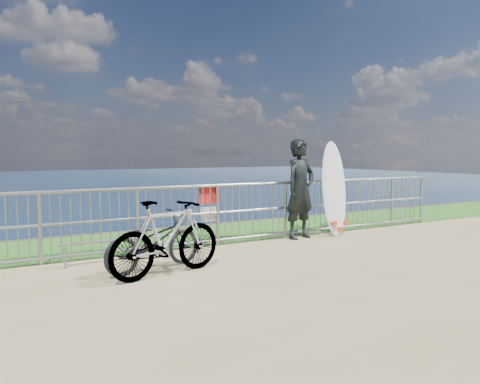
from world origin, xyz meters
TOP-DOWN VIEW (x-y plane):
  - grass_strip at (0.00, 2.70)m, footprint 120.00×120.00m
  - railing at (0.01, 1.60)m, footprint 10.06×0.10m
  - surfer at (1.24, 1.43)m, footprint 0.79×0.59m
  - surfboard at (2.04, 1.35)m, footprint 0.62×0.58m
  - bicycle_near at (-2.11, 0.47)m, footprint 1.69×0.95m
  - bicycle_far at (-2.07, 0.09)m, footprint 1.82×0.87m
  - bike_rack at (-2.41, 1.18)m, footprint 1.82×0.05m

SIDE VIEW (x-z plane):
  - grass_strip at x=0.00m, z-range 0.01..0.01m
  - bike_rack at x=-2.41m, z-range 0.12..0.50m
  - bicycle_near at x=-2.11m, z-range 0.00..0.84m
  - bicycle_far at x=-2.07m, z-range 0.00..1.06m
  - railing at x=0.01m, z-range 0.01..1.14m
  - surfboard at x=2.04m, z-range -0.08..1.86m
  - surfer at x=1.24m, z-range 0.00..1.95m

